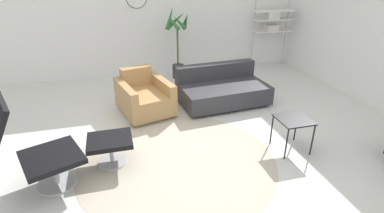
{
  "coord_description": "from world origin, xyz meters",
  "views": [
    {
      "loc": [
        -0.89,
        -3.45,
        2.25
      ],
      "look_at": [
        0.06,
        0.05,
        0.55
      ],
      "focal_mm": 28.0,
      "sensor_mm": 36.0,
      "label": 1
    }
  ],
  "objects_px": {
    "armchair_red": "(144,98)",
    "shelf_unit": "(272,21)",
    "lounge_chair": "(4,140)",
    "potted_plant": "(178,45)",
    "side_table": "(293,122)",
    "ottoman": "(110,144)",
    "couch_low": "(222,90)"
  },
  "relations": [
    {
      "from": "armchair_red",
      "to": "shelf_unit",
      "type": "bearing_deg",
      "value": -165.77
    },
    {
      "from": "lounge_chair",
      "to": "shelf_unit",
      "type": "bearing_deg",
      "value": 104.3
    },
    {
      "from": "armchair_red",
      "to": "potted_plant",
      "type": "relative_size",
      "value": 0.71
    },
    {
      "from": "lounge_chair",
      "to": "side_table",
      "type": "bearing_deg",
      "value": 69.58
    },
    {
      "from": "potted_plant",
      "to": "ottoman",
      "type": "bearing_deg",
      "value": -117.45
    },
    {
      "from": "shelf_unit",
      "to": "potted_plant",
      "type": "bearing_deg",
      "value": -174.91
    },
    {
      "from": "couch_low",
      "to": "armchair_red",
      "type": "bearing_deg",
      "value": -2.58
    },
    {
      "from": "potted_plant",
      "to": "lounge_chair",
      "type": "bearing_deg",
      "value": -126.94
    },
    {
      "from": "side_table",
      "to": "potted_plant",
      "type": "distance_m",
      "value": 3.33
    },
    {
      "from": "couch_low",
      "to": "potted_plant",
      "type": "height_order",
      "value": "potted_plant"
    },
    {
      "from": "lounge_chair",
      "to": "ottoman",
      "type": "bearing_deg",
      "value": 90.0
    },
    {
      "from": "couch_low",
      "to": "shelf_unit",
      "type": "xyz_separation_m",
      "value": [
        1.84,
        1.72,
        0.86
      ]
    },
    {
      "from": "couch_low",
      "to": "side_table",
      "type": "bearing_deg",
      "value": 97.05
    },
    {
      "from": "side_table",
      "to": "shelf_unit",
      "type": "xyz_separation_m",
      "value": [
        1.49,
        3.41,
        0.69
      ]
    },
    {
      "from": "armchair_red",
      "to": "shelf_unit",
      "type": "height_order",
      "value": "shelf_unit"
    },
    {
      "from": "shelf_unit",
      "to": "lounge_chair",
      "type": "bearing_deg",
      "value": -143.83
    },
    {
      "from": "ottoman",
      "to": "shelf_unit",
      "type": "height_order",
      "value": "shelf_unit"
    },
    {
      "from": "side_table",
      "to": "potted_plant",
      "type": "bearing_deg",
      "value": 104.36
    },
    {
      "from": "ottoman",
      "to": "potted_plant",
      "type": "height_order",
      "value": "potted_plant"
    },
    {
      "from": "lounge_chair",
      "to": "couch_low",
      "type": "distance_m",
      "value": 3.47
    },
    {
      "from": "lounge_chair",
      "to": "ottoman",
      "type": "xyz_separation_m",
      "value": [
        0.97,
        0.39,
        -0.45
      ]
    },
    {
      "from": "couch_low",
      "to": "ottoman",
      "type": "bearing_deg",
      "value": 30.41
    },
    {
      "from": "couch_low",
      "to": "side_table",
      "type": "distance_m",
      "value": 1.74
    },
    {
      "from": "shelf_unit",
      "to": "armchair_red",
      "type": "bearing_deg",
      "value": -151.35
    },
    {
      "from": "ottoman",
      "to": "shelf_unit",
      "type": "bearing_deg",
      "value": 39.16
    },
    {
      "from": "lounge_chair",
      "to": "potted_plant",
      "type": "height_order",
      "value": "potted_plant"
    },
    {
      "from": "side_table",
      "to": "armchair_red",
      "type": "bearing_deg",
      "value": 136.85
    },
    {
      "from": "couch_low",
      "to": "shelf_unit",
      "type": "height_order",
      "value": "shelf_unit"
    },
    {
      "from": "ottoman",
      "to": "shelf_unit",
      "type": "relative_size",
      "value": 0.33
    },
    {
      "from": "armchair_red",
      "to": "potted_plant",
      "type": "distance_m",
      "value": 1.88
    },
    {
      "from": "shelf_unit",
      "to": "couch_low",
      "type": "bearing_deg",
      "value": -137.05
    },
    {
      "from": "lounge_chair",
      "to": "potted_plant",
      "type": "distance_m",
      "value": 4.12
    }
  ]
}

